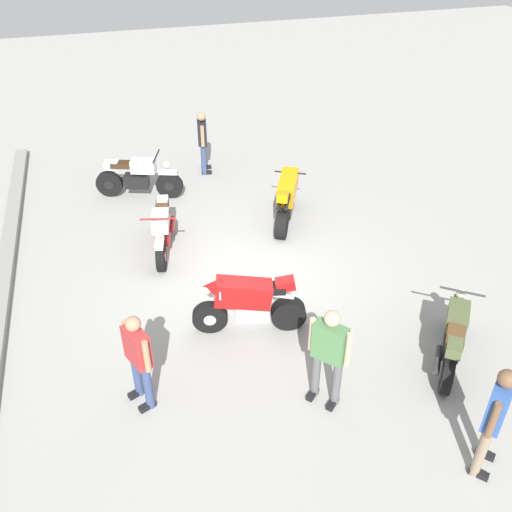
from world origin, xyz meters
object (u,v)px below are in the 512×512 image
(person_in_blue_shirt, at_px, (495,414))
(person_in_red_shirt, at_px, (138,355))
(person_in_green_shirt, at_px, (329,351))
(motorcycle_red_sportbike, at_px, (249,302))
(person_in_black_shirt, at_px, (203,139))
(motorcycle_olive_vintage, at_px, (453,338))
(motorcycle_silver_cruiser, at_px, (138,177))
(motorcycle_cream_vintage, at_px, (163,230))
(motorcycle_orange_sportbike, at_px, (287,198))

(person_in_blue_shirt, distance_m, person_in_red_shirt, 4.80)
(person_in_red_shirt, bearing_deg, person_in_green_shirt, 141.41)
(motorcycle_red_sportbike, height_order, person_in_black_shirt, person_in_black_shirt)
(motorcycle_red_sportbike, relative_size, motorcycle_olive_vintage, 1.16)
(motorcycle_olive_vintage, bearing_deg, person_in_green_shirt, 131.29)
(motorcycle_red_sportbike, relative_size, person_in_green_shirt, 1.14)
(person_in_black_shirt, xyz_separation_m, person_in_blue_shirt, (-9.56, -1.86, 0.13))
(person_in_black_shirt, distance_m, person_in_green_shirt, 7.95)
(motorcycle_silver_cruiser, distance_m, person_in_green_shirt, 7.34)
(motorcycle_cream_vintage, relative_size, person_in_black_shirt, 1.22)
(motorcycle_silver_cruiser, bearing_deg, motorcycle_olive_vintage, -39.54)
(motorcycle_cream_vintage, xyz_separation_m, person_in_green_shirt, (-4.62, -1.78, 0.50))
(motorcycle_olive_vintage, bearing_deg, person_in_red_shirt, 120.06)
(motorcycle_cream_vintage, bearing_deg, person_in_green_shirt, 32.51)
(person_in_blue_shirt, distance_m, person_in_green_shirt, 2.27)
(motorcycle_olive_vintage, distance_m, person_in_black_shirt, 8.13)
(person_in_green_shirt, bearing_deg, motorcycle_silver_cruiser, -115.88)
(motorcycle_olive_vintage, xyz_separation_m, motorcycle_orange_sportbike, (4.82, 1.20, 0.11))
(motorcycle_olive_vintage, xyz_separation_m, person_in_black_shirt, (7.72, 2.50, 0.41))
(person_in_red_shirt, relative_size, person_in_green_shirt, 0.96)
(motorcycle_red_sportbike, xyz_separation_m, person_in_red_shirt, (-1.11, 1.92, 0.34))
(person_in_red_shirt, bearing_deg, motorcycle_red_sportbike, -173.62)
(motorcycle_cream_vintage, bearing_deg, motorcycle_olive_vintage, 53.79)
(motorcycle_red_sportbike, xyz_separation_m, person_in_green_shirt, (-1.81, -0.70, 0.39))
(motorcycle_silver_cruiser, xyz_separation_m, person_in_blue_shirt, (-8.66, -3.61, 0.51))
(motorcycle_cream_vintage, xyz_separation_m, motorcycle_orange_sportbike, (0.42, -2.80, 0.11))
(person_in_green_shirt, bearing_deg, person_in_blue_shirt, 92.46)
(person_in_black_shirt, height_order, person_in_green_shirt, person_in_green_shirt)
(motorcycle_red_sportbike, bearing_deg, person_in_blue_shirt, 135.18)
(motorcycle_olive_vintage, relative_size, motorcycle_orange_sportbike, 0.92)
(person_in_black_shirt, xyz_separation_m, person_in_green_shirt, (-7.94, -0.27, 0.09))
(person_in_red_shirt, bearing_deg, person_in_blue_shirt, 127.43)
(person_in_black_shirt, bearing_deg, motorcycle_cream_vintage, -104.97)
(motorcycle_red_sportbike, bearing_deg, person_in_green_shirt, 122.73)
(motorcycle_red_sportbike, distance_m, person_in_red_shirt, 2.24)
(person_in_black_shirt, distance_m, person_in_blue_shirt, 9.74)
(motorcycle_orange_sportbike, height_order, person_in_red_shirt, person_in_red_shirt)
(motorcycle_red_sportbike, height_order, motorcycle_silver_cruiser, motorcycle_red_sportbike)
(motorcycle_silver_cruiser, bearing_deg, motorcycle_orange_sportbike, -14.82)
(person_in_red_shirt, bearing_deg, motorcycle_olive_vintage, 150.68)
(person_in_blue_shirt, bearing_deg, person_in_red_shirt, -162.11)
(motorcycle_orange_sportbike, relative_size, person_in_green_shirt, 1.07)
(motorcycle_cream_vintage, bearing_deg, person_in_red_shirt, -0.63)
(motorcycle_cream_vintage, bearing_deg, person_in_black_shirt, 167.14)
(person_in_green_shirt, bearing_deg, motorcycle_red_sportbike, -110.62)
(motorcycle_orange_sportbike, bearing_deg, motorcycle_red_sportbike, 178.21)
(motorcycle_silver_cruiser, xyz_separation_m, person_in_green_shirt, (-7.04, -2.02, 0.46))
(person_in_green_shirt, bearing_deg, person_in_red_shirt, -56.76)
(motorcycle_silver_cruiser, distance_m, person_in_black_shirt, 2.00)
(person_in_green_shirt, bearing_deg, person_in_black_shirt, -129.94)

